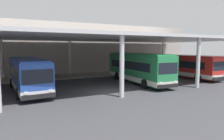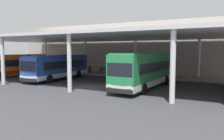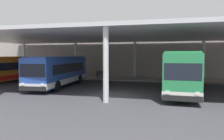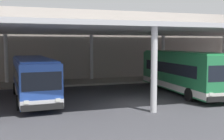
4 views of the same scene
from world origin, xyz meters
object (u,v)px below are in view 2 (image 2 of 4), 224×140
Objects in this scene: bus_second_bay at (58,67)px; bus_middle_bay at (146,70)px; bus_nearest_bay at (14,65)px; trash_bin at (90,69)px; banner_sign at (65,61)px; bench_waiting at (104,70)px.

bus_middle_bay is at bearing -3.71° from bus_second_bay.
bus_nearest_bay is 11.29m from trash_bin.
bench_waiting is at bearing 7.01° from banner_sign.
bus_nearest_bay is at bearing -141.72° from bench_waiting.
bus_middle_bay reaches higher than bus_second_bay.
bus_second_bay reaches higher than trash_bin.
bus_middle_bay is (12.25, -0.79, 0.19)m from bus_second_bay.
bus_middle_bay is at bearing -25.04° from banner_sign.
bus_second_bay is 0.93× the size of bus_middle_bay.
banner_sign is (-4.74, 7.14, 0.32)m from bus_second_bay.
bus_second_bay is 8.43m from bench_waiting.
banner_sign is at bearing 154.96° from bus_middle_bay.
bus_second_bay is 8.57m from banner_sign.
banner_sign is at bearing 123.55° from bus_second_bay.
trash_bin is (-0.32, 7.86, -0.98)m from bus_second_bay.
bus_second_bay is 12.28m from bus_middle_bay.
bus_second_bay is 3.33× the size of banner_sign.
bench_waiting is at bearing 73.35° from bus_second_bay.
bus_nearest_bay is at bearing -114.42° from banner_sign.
bus_middle_bay reaches higher than banner_sign.
bus_middle_bay reaches higher than bus_nearest_bay.
bus_nearest_bay is 5.91× the size of bench_waiting.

